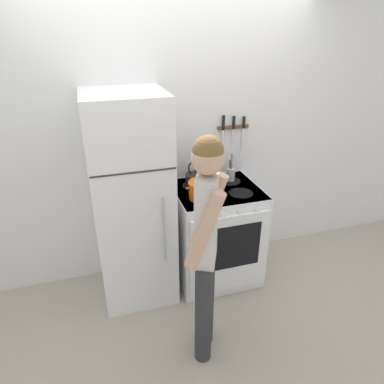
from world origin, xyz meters
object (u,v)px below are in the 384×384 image
object	(u,v)px
dutch_oven_pot	(204,190)
refrigerator	(132,202)
tea_kettle	(196,178)
person	(206,243)
stove_range	(216,234)
utensil_jar	(231,174)

from	to	relation	value
dutch_oven_pot	refrigerator	bearing A→B (deg)	165.81
tea_kettle	person	world-z (taller)	person
dutch_oven_pot	tea_kettle	distance (m)	0.27
refrigerator	stove_range	bearing A→B (deg)	-3.09
utensil_jar	refrigerator	bearing A→B (deg)	-172.39
utensil_jar	person	world-z (taller)	person
refrigerator	person	xyz separation A→B (m)	(0.37, -0.83, 0.06)
person	refrigerator	bearing A→B (deg)	49.48
refrigerator	dutch_oven_pot	bearing A→B (deg)	-14.19
dutch_oven_pot	person	world-z (taller)	person
utensil_jar	person	distance (m)	1.12
tea_kettle	stove_range	bearing A→B (deg)	-45.36
refrigerator	tea_kettle	world-z (taller)	refrigerator
utensil_jar	stove_range	bearing A→B (deg)	-138.80
dutch_oven_pot	person	distance (m)	0.72
refrigerator	tea_kettle	distance (m)	0.62
tea_kettle	utensil_jar	distance (m)	0.35
stove_range	refrigerator	bearing A→B (deg)	176.91
dutch_oven_pot	utensil_jar	world-z (taller)	utensil_jar
stove_range	person	xyz separation A→B (m)	(-0.39, -0.79, 0.49)
refrigerator	person	size ratio (longest dim) A/B	1.07
dutch_oven_pot	person	bearing A→B (deg)	-107.39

